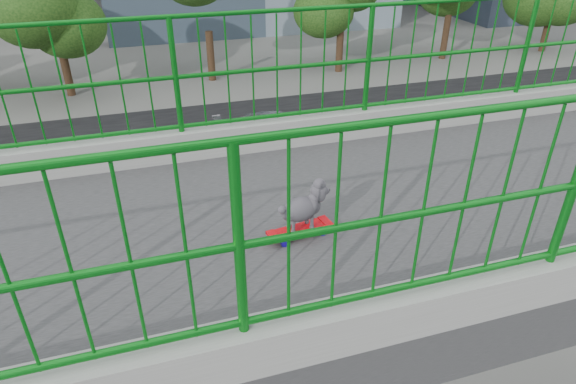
# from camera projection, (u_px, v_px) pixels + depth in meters

# --- Properties ---
(road) EXTENTS (18.00, 90.00, 0.02)m
(road) POSITION_uv_depth(u_px,v_px,m) (166.00, 195.00, 18.21)
(road) COLOR black
(road) RESTS_ON ground
(footbridge) EXTENTS (3.00, 24.00, 7.00)m
(footbridge) POSITION_uv_depth(u_px,v_px,m) (222.00, 382.00, 4.86)
(footbridge) COLOR #2D2D2F
(footbridge) RESTS_ON ground
(railing) EXTENTS (3.00, 24.00, 1.42)m
(railing) POSITION_uv_depth(u_px,v_px,m) (205.00, 209.00, 3.86)
(railing) COLOR gray
(railing) RESTS_ON footbridge
(street_trees) EXTENTS (5.30, 60.40, 7.26)m
(street_trees) POSITION_uv_depth(u_px,v_px,m) (153.00, 1.00, 26.86)
(street_trees) COLOR black
(street_trees) RESTS_ON ground
(skateboard) EXTENTS (0.23, 0.55, 0.07)m
(skateboard) POSITION_uv_depth(u_px,v_px,m) (300.00, 230.00, 3.89)
(skateboard) COLOR red
(skateboard) RESTS_ON footbridge
(poodle) EXTENTS (0.23, 0.44, 0.37)m
(poodle) POSITION_uv_depth(u_px,v_px,m) (303.00, 206.00, 3.79)
(poodle) COLOR #333035
(poodle) RESTS_ON skateboard
(car_0) EXTENTS (1.54, 3.82, 1.30)m
(car_0) POSITION_uv_depth(u_px,v_px,m) (518.00, 242.00, 14.58)
(car_0) COLOR #A4A4AA
(car_0) RESTS_ON ground
(car_3) EXTENTS (2.22, 5.47, 1.59)m
(car_3) POSITION_uv_depth(u_px,v_px,m) (280.00, 132.00, 21.28)
(car_3) COLOR #A4A4AA
(car_3) RESTS_ON ground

